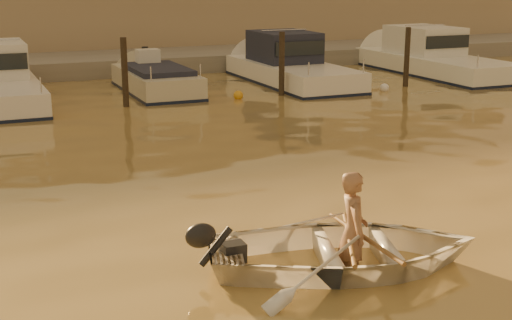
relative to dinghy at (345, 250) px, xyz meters
name	(u,v)px	position (x,y,z in m)	size (l,w,h in m)	color
ground_plane	(406,298)	(0.22, -1.09, -0.25)	(160.00, 160.00, 0.00)	olive
dinghy	(345,250)	(0.00, 0.00, 0.00)	(2.57, 3.60, 0.75)	silver
person	(353,231)	(0.10, -0.03, 0.26)	(0.59, 0.39, 1.62)	#936649
outboard_motor	(232,253)	(-1.44, 0.43, 0.03)	(0.90, 0.40, 0.70)	black
oar_port	(364,237)	(0.24, -0.07, 0.17)	(0.06, 0.06, 2.10)	brown
oar_starboard	(349,238)	(0.05, -0.01, 0.17)	(0.06, 0.06, 2.10)	brown
moored_boat_3	(156,85)	(1.53, 14.91, -0.03)	(1.90, 5.56, 0.95)	beige
moored_boat_4	(292,65)	(6.45, 14.91, 0.37)	(2.43, 7.42, 1.75)	white
moored_boat_5	(435,57)	(12.55, 14.91, 0.37)	(2.52, 8.36, 1.75)	white
piling_2	(125,76)	(0.02, 12.71, 0.65)	(0.18, 0.18, 2.20)	#2D2319
piling_3	(282,67)	(5.02, 12.71, 0.65)	(0.18, 0.18, 2.20)	#2D2319
piling_4	(407,60)	(9.72, 12.71, 0.65)	(0.18, 0.18, 2.20)	#2D2319
fender_c	(46,113)	(-2.33, 12.06, -0.15)	(0.30, 0.30, 0.30)	silver
fender_d	(238,95)	(3.53, 12.68, -0.15)	(0.30, 0.30, 0.30)	orange
fender_e	(384,88)	(8.50, 12.13, -0.15)	(0.30, 0.30, 0.30)	white
quay	(86,69)	(0.22, 20.41, -0.10)	(52.00, 4.00, 1.00)	gray
waterfront_building	(61,4)	(0.22, 25.91, 2.15)	(46.00, 7.00, 4.80)	#9E8466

